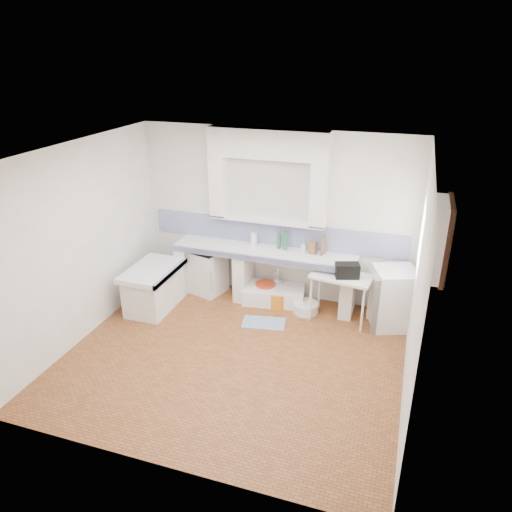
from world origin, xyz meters
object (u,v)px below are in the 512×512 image
(sink, at_px, (274,295))
(fridge, at_px, (393,298))
(stove, at_px, (207,271))
(side_table, at_px, (340,297))

(sink, height_order, fridge, fridge)
(stove, bearing_deg, fridge, 13.48)
(sink, distance_m, fridge, 1.94)
(sink, height_order, side_table, side_table)
(stove, bearing_deg, side_table, 10.62)
(side_table, relative_size, fridge, 0.99)
(side_table, height_order, fridge, fridge)
(sink, distance_m, side_table, 1.17)
(side_table, distance_m, fridge, 0.79)
(stove, height_order, sink, stove)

